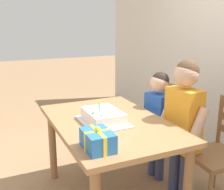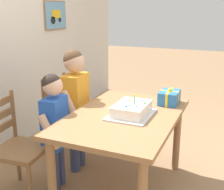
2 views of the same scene
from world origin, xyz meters
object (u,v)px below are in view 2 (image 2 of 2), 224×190
(birthday_cake, at_px, (132,110))
(chair_left, at_px, (17,147))
(chair_right, at_px, (67,117))
(child_younger, at_px, (55,121))
(gift_box_red_large, at_px, (169,97))
(dining_table, at_px, (124,126))
(child_older, at_px, (76,99))

(birthday_cake, relative_size, chair_left, 0.48)
(chair_right, distance_m, child_younger, 0.66)
(birthday_cake, height_order, gift_box_red_large, birthday_cake)
(dining_table, height_order, child_older, child_older)
(child_older, height_order, child_younger, child_older)
(child_older, bearing_deg, gift_box_red_large, -74.49)
(dining_table, relative_size, gift_box_red_large, 5.46)
(chair_left, height_order, child_younger, child_younger)
(chair_right, height_order, child_older, child_older)
(child_older, relative_size, child_younger, 1.15)
(birthday_cake, height_order, chair_left, birthday_cake)
(chair_right, xyz_separation_m, child_older, (-0.20, -0.24, 0.30))
(dining_table, xyz_separation_m, gift_box_red_large, (0.45, -0.29, 0.17))
(birthday_cake, bearing_deg, child_younger, 105.49)
(dining_table, xyz_separation_m, birthday_cake, (0.01, -0.06, 0.15))
(birthday_cake, xyz_separation_m, gift_box_red_large, (0.44, -0.22, 0.01))
(gift_box_red_large, bearing_deg, child_older, 105.51)
(gift_box_red_large, relative_size, child_younger, 0.22)
(birthday_cake, xyz_separation_m, chair_left, (-0.42, 0.90, -0.34))
(dining_table, xyz_separation_m, chair_right, (0.41, 0.84, -0.18))
(gift_box_red_large, xyz_separation_m, child_younger, (-0.62, 0.88, -0.15))
(child_older, distance_m, child_younger, 0.39)
(gift_box_red_large, xyz_separation_m, child_older, (-0.24, 0.88, -0.05))
(child_younger, bearing_deg, dining_table, -74.05)
(gift_box_red_large, relative_size, chair_right, 0.27)
(chair_left, relative_size, child_younger, 0.84)
(chair_left, xyz_separation_m, child_older, (0.62, -0.24, 0.30))
(child_older, bearing_deg, dining_table, -109.30)
(dining_table, xyz_separation_m, child_older, (0.21, 0.59, 0.12))
(gift_box_red_large, bearing_deg, birthday_cake, 153.14)
(dining_table, height_order, chair_right, chair_right)
(gift_box_red_large, distance_m, child_younger, 1.09)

